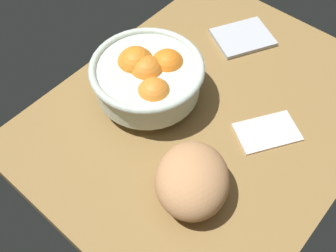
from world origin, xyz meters
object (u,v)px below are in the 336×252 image
Objects in this scene: fruit_bowl at (148,76)px; bread_loaf at (192,180)px; napkin_folded at (243,37)px; napkin_spare at (267,131)px.

bread_loaf is (11.80, 21.32, -1.95)cm from fruit_bowl.
fruit_bowl is 1.74× the size of napkin_folded.
napkin_folded is (-28.73, 4.80, -6.10)cm from fruit_bowl.
napkin_spare is (-20.63, 3.34, -4.23)cm from bread_loaf.
napkin_folded is 1.07× the size of napkin_spare.
fruit_bowl is at bearing -70.29° from napkin_spare.
napkin_folded is 28.11cm from napkin_spare.
napkin_folded is (-40.53, -16.52, -4.15)cm from bread_loaf.
napkin_folded is at bearing 170.51° from fruit_bowl.
fruit_bowl is 29.77cm from napkin_folded.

